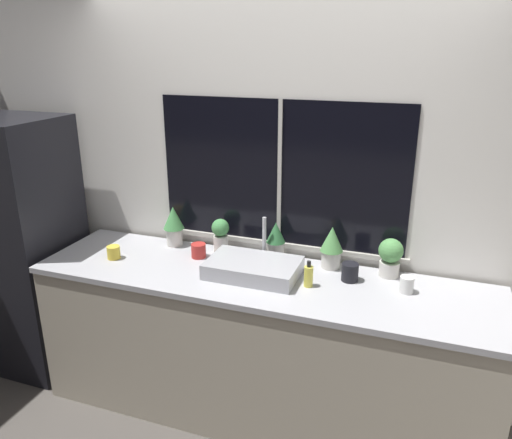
{
  "coord_description": "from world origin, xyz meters",
  "views": [
    {
      "loc": [
        0.86,
        -2.12,
        2.21
      ],
      "look_at": [
        -0.02,
        0.34,
        1.29
      ],
      "focal_mm": 35.0,
      "sensor_mm": 36.0,
      "label": 1
    }
  ],
  "objects_px": {
    "sink": "(253,268)",
    "mug_black": "(350,272)",
    "soap_bottle": "(308,276)",
    "refrigerator": "(19,246)",
    "potted_plant_right": "(332,246)",
    "mug_red": "(199,251)",
    "potted_plant_left": "(221,234)",
    "mug_white": "(407,285)",
    "potted_plant_far_left": "(174,224)",
    "mug_yellow": "(114,252)",
    "potted_plant_center": "(276,240)",
    "potted_plant_far_right": "(390,256)"
  },
  "relations": [
    {
      "from": "potted_plant_left",
      "to": "soap_bottle",
      "type": "relative_size",
      "value": 1.46
    },
    {
      "from": "sink",
      "to": "mug_black",
      "type": "height_order",
      "value": "sink"
    },
    {
      "from": "potted_plant_far_left",
      "to": "mug_yellow",
      "type": "bearing_deg",
      "value": -127.65
    },
    {
      "from": "potted_plant_left",
      "to": "mug_white",
      "type": "bearing_deg",
      "value": -8.66
    },
    {
      "from": "soap_bottle",
      "to": "mug_black",
      "type": "height_order",
      "value": "soap_bottle"
    },
    {
      "from": "mug_red",
      "to": "potted_plant_left",
      "type": "bearing_deg",
      "value": 53.44
    },
    {
      "from": "potted_plant_right",
      "to": "soap_bottle",
      "type": "bearing_deg",
      "value": -103.22
    },
    {
      "from": "refrigerator",
      "to": "potted_plant_right",
      "type": "height_order",
      "value": "refrigerator"
    },
    {
      "from": "sink",
      "to": "mug_yellow",
      "type": "height_order",
      "value": "sink"
    },
    {
      "from": "potted_plant_left",
      "to": "potted_plant_center",
      "type": "distance_m",
      "value": 0.37
    },
    {
      "from": "potted_plant_right",
      "to": "mug_red",
      "type": "relative_size",
      "value": 2.81
    },
    {
      "from": "potted_plant_center",
      "to": "mug_red",
      "type": "bearing_deg",
      "value": -164.5
    },
    {
      "from": "refrigerator",
      "to": "mug_white",
      "type": "distance_m",
      "value": 2.58
    },
    {
      "from": "sink",
      "to": "potted_plant_left",
      "type": "height_order",
      "value": "sink"
    },
    {
      "from": "mug_white",
      "to": "potted_plant_right",
      "type": "bearing_deg",
      "value": 158.42
    },
    {
      "from": "refrigerator",
      "to": "potted_plant_far_left",
      "type": "height_order",
      "value": "refrigerator"
    },
    {
      "from": "soap_bottle",
      "to": "mug_yellow",
      "type": "relative_size",
      "value": 1.85
    },
    {
      "from": "potted_plant_center",
      "to": "mug_black",
      "type": "height_order",
      "value": "potted_plant_center"
    },
    {
      "from": "potted_plant_right",
      "to": "potted_plant_far_right",
      "type": "relative_size",
      "value": 1.13
    },
    {
      "from": "refrigerator",
      "to": "potted_plant_far_right",
      "type": "distance_m",
      "value": 2.49
    },
    {
      "from": "potted_plant_far_right",
      "to": "mug_black",
      "type": "xyz_separation_m",
      "value": [
        -0.2,
        -0.14,
        -0.07
      ]
    },
    {
      "from": "potted_plant_far_right",
      "to": "soap_bottle",
      "type": "bearing_deg",
      "value": -144.99
    },
    {
      "from": "mug_red",
      "to": "mug_yellow",
      "type": "xyz_separation_m",
      "value": [
        -0.49,
        -0.2,
        -0.0
      ]
    },
    {
      "from": "refrigerator",
      "to": "soap_bottle",
      "type": "height_order",
      "value": "refrigerator"
    },
    {
      "from": "potted_plant_left",
      "to": "potted_plant_far_left",
      "type": "bearing_deg",
      "value": 180.0
    },
    {
      "from": "sink",
      "to": "mug_black",
      "type": "xyz_separation_m",
      "value": [
        0.54,
        0.12,
        0.01
      ]
    },
    {
      "from": "sink",
      "to": "potted_plant_left",
      "type": "distance_m",
      "value": 0.41
    },
    {
      "from": "soap_bottle",
      "to": "mug_red",
      "type": "height_order",
      "value": "soap_bottle"
    },
    {
      "from": "sink",
      "to": "soap_bottle",
      "type": "xyz_separation_m",
      "value": [
        0.34,
        -0.03,
        0.02
      ]
    },
    {
      "from": "potted_plant_far_left",
      "to": "mug_white",
      "type": "height_order",
      "value": "potted_plant_far_left"
    },
    {
      "from": "potted_plant_left",
      "to": "mug_black",
      "type": "xyz_separation_m",
      "value": [
        0.86,
        -0.14,
        -0.07
      ]
    },
    {
      "from": "mug_black",
      "to": "potted_plant_right",
      "type": "bearing_deg",
      "value": 134.96
    },
    {
      "from": "sink",
      "to": "potted_plant_center",
      "type": "xyz_separation_m",
      "value": [
        0.06,
        0.25,
        0.09
      ]
    },
    {
      "from": "potted_plant_far_left",
      "to": "mug_red",
      "type": "distance_m",
      "value": 0.29
    },
    {
      "from": "sink",
      "to": "potted_plant_far_left",
      "type": "distance_m",
      "value": 0.71
    },
    {
      "from": "potted_plant_center",
      "to": "mug_yellow",
      "type": "bearing_deg",
      "value": -161.19
    },
    {
      "from": "refrigerator",
      "to": "mug_black",
      "type": "xyz_separation_m",
      "value": [
        2.26,
        0.14,
        0.1
      ]
    },
    {
      "from": "potted_plant_left",
      "to": "mug_yellow",
      "type": "xyz_separation_m",
      "value": [
        -0.59,
        -0.33,
        -0.08
      ]
    },
    {
      "from": "potted_plant_far_left",
      "to": "mug_red",
      "type": "bearing_deg",
      "value": -28.38
    },
    {
      "from": "mug_white",
      "to": "mug_yellow",
      "type": "distance_m",
      "value": 1.76
    },
    {
      "from": "soap_bottle",
      "to": "mug_white",
      "type": "relative_size",
      "value": 1.65
    },
    {
      "from": "potted_plant_center",
      "to": "potted_plant_far_right",
      "type": "height_order",
      "value": "potted_plant_center"
    },
    {
      "from": "potted_plant_right",
      "to": "mug_red",
      "type": "distance_m",
      "value": 0.83
    },
    {
      "from": "mug_white",
      "to": "mug_black",
      "type": "height_order",
      "value": "mug_black"
    },
    {
      "from": "potted_plant_far_left",
      "to": "potted_plant_right",
      "type": "distance_m",
      "value": 1.06
    },
    {
      "from": "soap_bottle",
      "to": "mug_black",
      "type": "relative_size",
      "value": 1.45
    },
    {
      "from": "soap_bottle",
      "to": "mug_white",
      "type": "bearing_deg",
      "value": 11.77
    },
    {
      "from": "potted_plant_right",
      "to": "potted_plant_left",
      "type": "bearing_deg",
      "value": 180.0
    },
    {
      "from": "potted_plant_left",
      "to": "mug_yellow",
      "type": "relative_size",
      "value": 2.7
    },
    {
      "from": "soap_bottle",
      "to": "refrigerator",
      "type": "bearing_deg",
      "value": 179.74
    }
  ]
}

